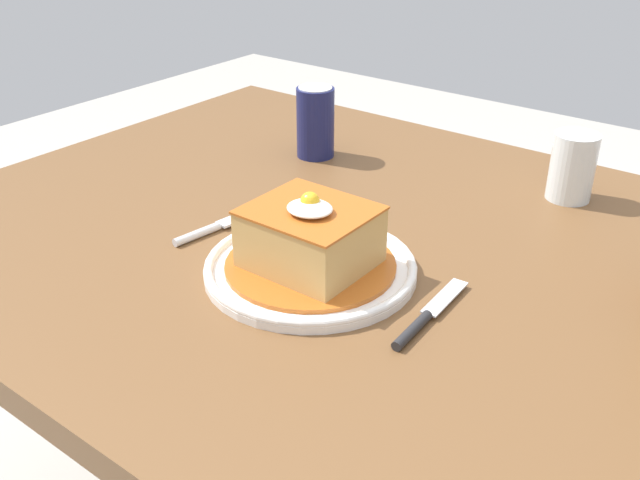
{
  "coord_description": "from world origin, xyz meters",
  "views": [
    {
      "loc": [
        0.45,
        -0.74,
        1.22
      ],
      "look_at": [
        -0.05,
        -0.09,
        0.79
      ],
      "focal_mm": 40.54,
      "sensor_mm": 36.0,
      "label": 1
    }
  ],
  "objects_px": {
    "main_plate": "(310,267)",
    "drinking_glass": "(572,171)",
    "knife": "(422,320)",
    "soda_can": "(315,122)",
    "fork": "(209,229)"
  },
  "relations": [
    {
      "from": "fork",
      "to": "drinking_glass",
      "type": "bearing_deg",
      "value": 49.74
    },
    {
      "from": "knife",
      "to": "soda_can",
      "type": "xyz_separation_m",
      "value": [
        -0.42,
        0.34,
        0.06
      ]
    },
    {
      "from": "main_plate",
      "to": "drinking_glass",
      "type": "bearing_deg",
      "value": 67.44
    },
    {
      "from": "soda_can",
      "to": "drinking_glass",
      "type": "distance_m",
      "value": 0.43
    },
    {
      "from": "soda_can",
      "to": "drinking_glass",
      "type": "xyz_separation_m",
      "value": [
        0.42,
        0.09,
        -0.02
      ]
    },
    {
      "from": "fork",
      "to": "drinking_glass",
      "type": "distance_m",
      "value": 0.56
    },
    {
      "from": "soda_can",
      "to": "main_plate",
      "type": "bearing_deg",
      "value": -53.15
    },
    {
      "from": "main_plate",
      "to": "fork",
      "type": "xyz_separation_m",
      "value": [
        -0.18,
        0.0,
        -0.0
      ]
    },
    {
      "from": "fork",
      "to": "soda_can",
      "type": "xyz_separation_m",
      "value": [
        -0.06,
        0.33,
        0.06
      ]
    },
    {
      "from": "main_plate",
      "to": "knife",
      "type": "distance_m",
      "value": 0.17
    },
    {
      "from": "fork",
      "to": "knife",
      "type": "bearing_deg",
      "value": -2.21
    },
    {
      "from": "main_plate",
      "to": "drinking_glass",
      "type": "xyz_separation_m",
      "value": [
        0.18,
        0.42,
        0.04
      ]
    },
    {
      "from": "main_plate",
      "to": "knife",
      "type": "relative_size",
      "value": 1.64
    },
    {
      "from": "main_plate",
      "to": "knife",
      "type": "bearing_deg",
      "value": -4.31
    },
    {
      "from": "main_plate",
      "to": "knife",
      "type": "height_order",
      "value": "main_plate"
    }
  ]
}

